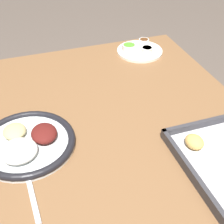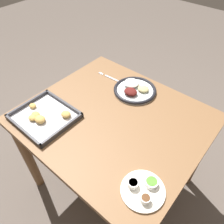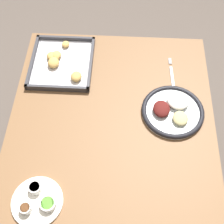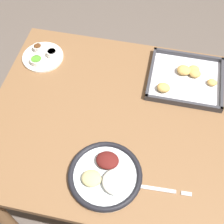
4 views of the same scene
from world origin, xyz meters
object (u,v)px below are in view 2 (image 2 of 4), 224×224
baking_tray (44,116)px  fork (114,79)px  dinner_plate (135,89)px  saucer_plate (143,189)px

baking_tray → fork: bearing=-97.1°
dinner_plate → saucer_plate: bearing=129.2°
saucer_plate → baking_tray: size_ratio=0.59×
fork → baking_tray: size_ratio=0.73×
fork → saucer_plate: saucer_plate is taller
fork → saucer_plate: bearing=136.0°
fork → saucer_plate: size_ratio=1.25×
fork → dinner_plate: bearing=174.1°
saucer_plate → dinner_plate: bearing=-50.8°
dinner_plate → baking_tray: dinner_plate is taller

